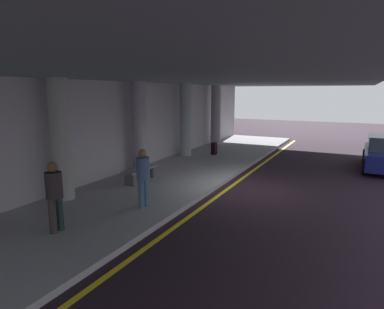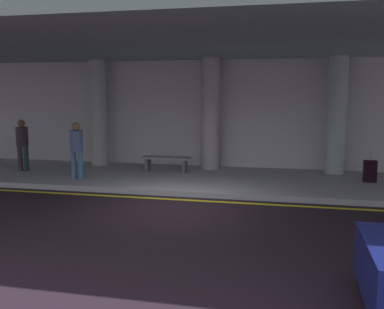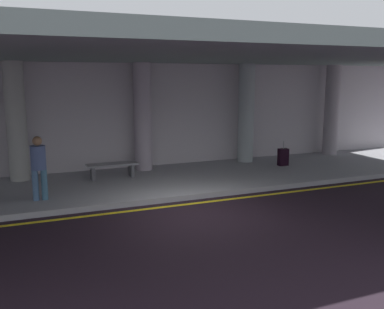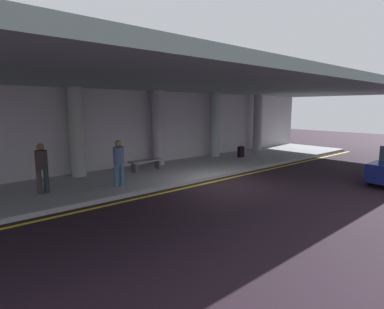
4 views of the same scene
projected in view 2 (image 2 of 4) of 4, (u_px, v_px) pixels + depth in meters
The scene contains 12 objects.
ground_plane at pixel (174, 206), 10.67m from camera, with size 60.00×60.00×0.00m, color black.
sidewalk at pixel (201, 179), 13.66m from camera, with size 26.00×4.20×0.15m, color #96969D.
lane_stripe_yellow at pixel (181, 200), 11.32m from camera, with size 26.00×0.14×0.01m, color yellow.
support_column_far_left at pixel (99, 113), 15.78m from camera, with size 0.60×0.60×3.65m, color #9B9C96.
support_column_left_mid at pixel (210, 114), 14.89m from camera, with size 0.60×0.60×3.65m, color #9C909C.
support_column_center at pixel (336, 116), 14.01m from camera, with size 0.60×0.60×3.65m, color #949DA0.
ceiling_overhang at pixel (198, 47), 12.65m from camera, with size 28.00×13.20×0.30m, color gray.
terminal_back_wall at pixel (214, 116), 15.59m from camera, with size 26.00×0.30×3.80m, color #B3ACB2.
traveler_with_luggage at pixel (22, 142), 14.58m from camera, with size 0.38×0.38×1.68m.
person_waiting_for_ride at pixel (76, 146), 13.25m from camera, with size 0.38×0.38×1.68m.
suitcase_upright_primary at pixel (370, 171), 12.82m from camera, with size 0.36×0.22×0.90m.
bench_metal at pixel (166, 161), 14.51m from camera, with size 1.60×0.50×0.48m.
Camera 2 is at (2.73, -10.05, 2.66)m, focal length 42.05 mm.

